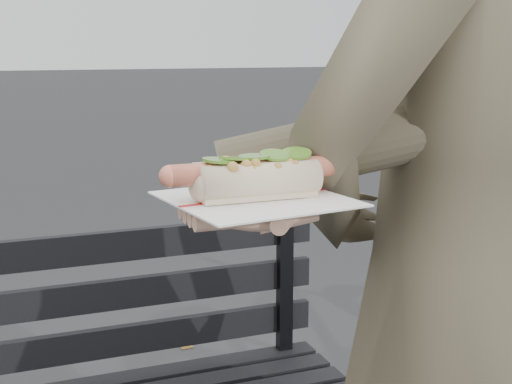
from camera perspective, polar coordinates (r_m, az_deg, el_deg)
person at (r=1.16m, az=15.59°, el=-9.10°), size 0.79×0.65×1.87m
held_hotdog at (r=0.95m, az=8.83°, el=3.58°), size 0.62×0.32×0.20m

